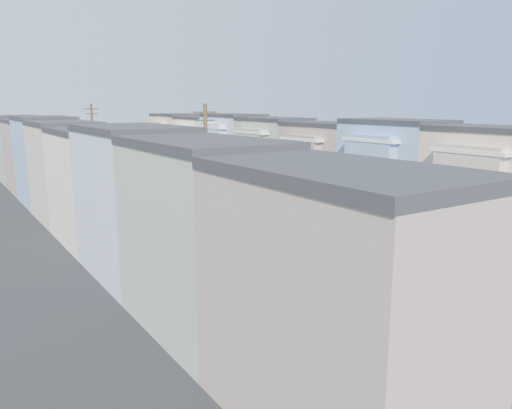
{
  "coord_description": "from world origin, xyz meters",
  "views": [
    {
      "loc": [
        -20.99,
        -26.32,
        10.13
      ],
      "look_at": [
        0.43,
        6.47,
        2.2
      ],
      "focal_mm": 35.0,
      "sensor_mm": 36.0,
      "label": 1
    }
  ],
  "objects": [
    {
      "name": "ground",
      "position": [
        0.0,
        0.0,
        0.0
      ],
      "size": [
        160.0,
        160.0,
        0.0
      ],
      "primitive_type": "plane",
      "color": "black",
      "rests_on": "ground"
    },
    {
      "name": "road_slab",
      "position": [
        0.0,
        15.0,
        0.01
      ],
      "size": [
        12.0,
        70.0,
        0.02
      ],
      "primitive_type": "cube",
      "color": "black",
      "rests_on": "ground"
    },
    {
      "name": "curb_left",
      "position": [
        -6.05,
        15.0,
        0.07
      ],
      "size": [
        0.3,
        70.0,
        0.15
      ],
      "primitive_type": "cube",
      "color": "gray",
      "rests_on": "ground"
    },
    {
      "name": "curb_right",
      "position": [
        6.05,
        15.0,
        0.07
      ],
      "size": [
        0.3,
        70.0,
        0.15
      ],
      "primitive_type": "cube",
      "color": "gray",
      "rests_on": "ground"
    },
    {
      "name": "sidewalk_left",
      "position": [
        -7.35,
        15.0,
        0.07
      ],
      "size": [
        2.6,
        70.0,
        0.15
      ],
      "primitive_type": "cube",
      "color": "gray",
      "rests_on": "ground"
    },
    {
      "name": "sidewalk_right",
      "position": [
        7.35,
        15.0,
        0.07
      ],
      "size": [
        2.6,
        70.0,
        0.15
      ],
      "primitive_type": "cube",
      "color": "gray",
      "rests_on": "ground"
    },
    {
      "name": "centerline",
      "position": [
        0.0,
        15.0,
        0.0
      ],
      "size": [
        0.12,
        70.0,
        0.01
      ],
      "primitive_type": "cube",
      "color": "gold",
      "rests_on": "ground"
    },
    {
      "name": "townhouse_row_left",
      "position": [
        -11.15,
        15.0,
        0.0
      ],
      "size": [
        5.0,
        70.0,
        8.5
      ],
      "primitive_type": "cube",
      "color": "gray",
      "rests_on": "ground"
    },
    {
      "name": "townhouse_row_right",
      "position": [
        11.15,
        15.0,
        0.0
      ],
      "size": [
        5.0,
        70.0,
        8.5
      ],
      "primitive_type": "cube",
      "color": "gray",
      "rests_on": "ground"
    },
    {
      "name": "tree_a",
      "position": [
        -6.3,
        -15.29,
        4.91
      ],
      "size": [
        4.49,
        4.49,
        7.18
      ],
      "color": "black",
      "rests_on": "ground"
    },
    {
      "name": "tree_b",
      "position": [
        -6.3,
        -5.45,
        5.57
      ],
      "size": [
        4.7,
        4.7,
        7.95
      ],
      "color": "black",
      "rests_on": "ground"
    },
    {
      "name": "tree_c",
      "position": [
        -6.3,
        5.45,
        4.67
      ],
      "size": [
        4.7,
        4.7,
        7.04
      ],
      "color": "black",
      "rests_on": "ground"
    },
    {
      "name": "tree_d",
      "position": [
        -6.3,
        16.81,
        4.82
      ],
      "size": [
        4.7,
        4.7,
        7.19
      ],
      "color": "black",
      "rests_on": "ground"
    },
    {
      "name": "tree_e",
      "position": [
        -6.3,
        32.17,
        4.58
      ],
      "size": [
        4.7,
        4.7,
        6.94
      ],
      "color": "black",
      "rests_on": "ground"
    },
    {
      "name": "tree_far_r",
      "position": [
        6.89,
        28.87,
        3.5
      ],
      "size": [
        2.98,
        2.98,
        5.03
      ],
      "color": "black",
      "rests_on": "ground"
    },
    {
      "name": "utility_pole_near",
      "position": [
        -6.3,
        2.0,
        5.15
      ],
      "size": [
        1.6,
        0.26,
        10.0
      ],
      "color": "#42301E",
      "rests_on": "ground"
    },
    {
      "name": "utility_pole_far",
      "position": [
        -6.3,
        28.0,
        5.15
      ],
      "size": [
        1.6,
        0.26,
        10.0
      ],
      "color": "#42301E",
      "rests_on": "ground"
    },
    {
      "name": "fedex_truck",
      "position": [
        1.41,
        2.02,
        1.54
      ],
      "size": [
        2.21,
        5.74,
        2.75
      ],
      "rotation": [
        0.0,
        0.0,
        -0.08
      ],
      "color": "white",
      "rests_on": "ground"
    },
    {
      "name": "lead_sedan",
      "position": [
        2.37,
        11.97,
        0.76
      ],
      "size": [
        2.48,
        4.91,
        1.52
      ],
      "primitive_type": "imported",
      "rotation": [
        0.0,
        0.0,
        -0.15
      ],
      "color": "black",
      "rests_on": "ground"
    },
    {
      "name": "parked_left_a",
      "position": [
        -4.9,
        -15.87,
        0.75
      ],
      "size": [
        1.89,
        4.6,
        1.5
      ],
      "primitive_type": "imported",
      "rotation": [
        0.0,
        0.0,
        0.07
      ],
      "color": "black",
      "rests_on": "ground"
    },
    {
      "name": "parked_left_b",
      "position": [
        -4.9,
        -7.84,
        0.74
      ],
      "size": [
        2.17,
        4.99,
        1.49
      ],
      "primitive_type": "imported",
      "rotation": [
        0.0,
        0.0,
        0.02
      ],
      "color": "black",
      "rests_on": "ground"
    },
    {
      "name": "parked_left_c",
      "position": [
        -4.9,
        -1.08,
        0.65
      ],
      "size": [
        1.99,
        4.43,
        1.31
      ],
      "primitive_type": "imported",
      "rotation": [
        0.0,
        0.0,
        0.04
      ],
      "color": "#ACB2C2",
      "rests_on": "ground"
    },
    {
      "name": "parked_left_d",
      "position": [
        -4.9,
        10.38,
        0.74
      ],
      "size": [
        1.76,
        4.52,
        1.49
      ],
      "primitive_type": "imported",
      "rotation": [
        0.0,
        0.0,
        -0.04
      ],
      "color": "black",
      "rests_on": "ground"
    },
    {
      "name": "parked_right_a",
      "position": [
        4.9,
        -7.41,
        0.63
      ],
      "size": [
        1.53,
        3.85,
        1.26
      ],
      "primitive_type": "imported",
      "rotation": [
        0.0,
        0.0,
        -0.05
      ],
      "color": "#3F4348",
      "rests_on": "ground"
    },
    {
      "name": "parked_right_b",
      "position": [
        4.9,
        -0.58,
        0.68
      ],
      "size": [
        1.91,
        4.28,
        1.35
      ],
      "primitive_type": "imported",
      "rotation": [
        0.0,
        0.0,
        0.07
      ],
      "color": "white",
      "rests_on": "ground"
    },
    {
      "name": "parked_right_c",
      "position": [
        4.9,
        18.08,
        0.64
      ],
      "size": [
        1.56,
        3.91,
        1.28
      ],
      "primitive_type": "imported",
      "rotation": [
        0.0,
        0.0,
        0.05
      ],
      "color": "black",
      "rests_on": "ground"
    },
    {
      "name": "parked_right_d",
      "position": [
        4.9,
        28.84,
        0.62
      ],
      "size": [
        1.96,
        4.21,
        1.24
      ],
      "primitive_type": "imported",
      "rotation": [
        0.0,
        0.0,
        -0.06
      ],
      "color": "black",
      "rests_on": "ground"
    }
  ]
}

